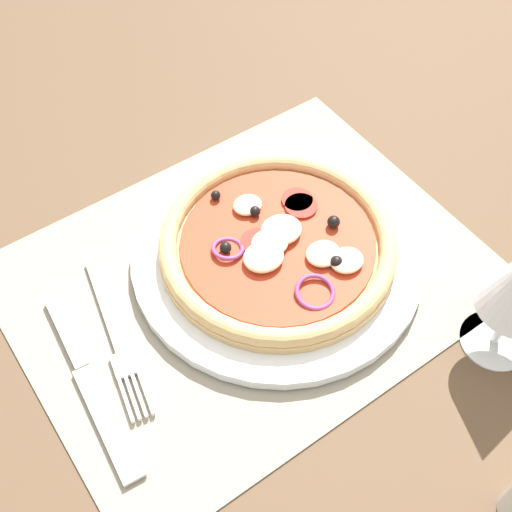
{
  "coord_description": "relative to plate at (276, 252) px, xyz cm",
  "views": [
    {
      "loc": [
        20.89,
        31.34,
        54.11
      ],
      "look_at": [
        -1.12,
        0.0,
        2.62
      ],
      "focal_mm": 46.53,
      "sensor_mm": 36.0,
      "label": 1
    }
  ],
  "objects": [
    {
      "name": "placemat",
      "position": [
        3.74,
        0.26,
        -0.81
      ],
      "size": [
        44.68,
        34.52,
        0.4
      ],
      "primitive_type": "cube",
      "color": "gray",
      "rests_on": "ground_plane"
    },
    {
      "name": "knife",
      "position": [
        21.76,
        2.18,
        -0.35
      ],
      "size": [
        3.43,
        20.07,
        0.62
      ],
      "rotation": [
        0.0,
        0.0,
        1.48
      ],
      "color": "silver",
      "rests_on": "placemat"
    },
    {
      "name": "pizza",
      "position": [
        -0.02,
        0.06,
        1.71
      ],
      "size": [
        23.49,
        23.49,
        2.58
      ],
      "color": "tan",
      "rests_on": "plate"
    },
    {
      "name": "plate",
      "position": [
        0.0,
        0.0,
        0.0
      ],
      "size": [
        29.2,
        29.2,
        1.22
      ],
      "primitive_type": "cylinder",
      "color": "white",
      "rests_on": "placemat"
    },
    {
      "name": "ground_plane",
      "position": [
        3.74,
        0.26,
        -2.21
      ],
      "size": [
        190.0,
        140.0,
        2.4
      ],
      "primitive_type": "cube",
      "color": "brown"
    },
    {
      "name": "fork",
      "position": [
        17.87,
        -0.1,
        -0.39
      ],
      "size": [
        5.18,
        17.93,
        0.44
      ],
      "rotation": [
        0.0,
        0.0,
        1.36
      ],
      "color": "silver",
      "rests_on": "placemat"
    }
  ]
}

